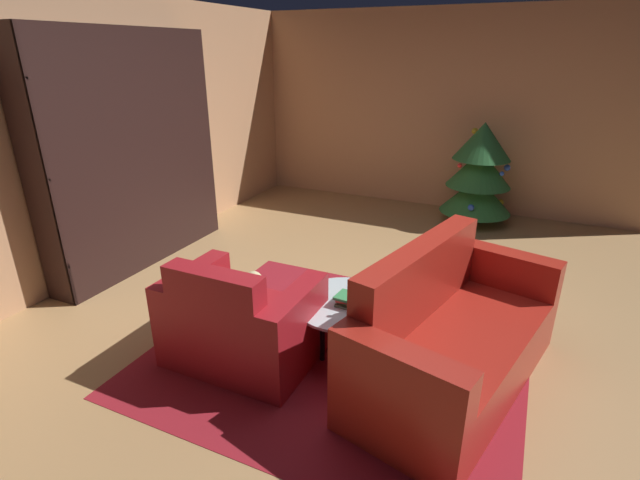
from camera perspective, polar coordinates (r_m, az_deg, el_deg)
name	(u,v)px	position (r m, az deg, el deg)	size (l,w,h in m)	color
ground_plane	(353,317)	(4.01, 3.99, -9.33)	(8.08, 8.08, 0.00)	tan
wall_back	(446,112)	(6.77, 15.02, 14.73)	(5.39, 0.06, 2.61)	tan
wall_left	(96,138)	(5.07, -25.54, 11.10)	(0.06, 6.86, 2.61)	tan
area_rug	(340,351)	(3.61, 2.40, -13.24)	(2.61, 2.35, 0.01)	maroon
bookshelf_unit	(142,150)	(5.14, -20.79, 10.12)	(0.34, 2.09, 2.29)	black
armchair_red	(240,324)	(3.41, -9.64, -10.01)	(1.01, 0.73, 0.82)	maroon
couch_red	(450,339)	(3.29, 15.52, -11.50)	(1.20, 1.89, 0.92)	#A22218
coffee_table	(346,306)	(3.43, 3.18, -7.95)	(0.79, 0.79, 0.41)	black
book_stack_on_table	(350,301)	(3.35, 3.69, -7.34)	(0.22, 0.17, 0.08)	#4B7A53
bottle_on_table	(366,300)	(3.22, 5.63, -7.28)	(0.08, 0.08, 0.28)	navy
decorated_tree	(479,172)	(6.26, 18.74, 7.76)	(0.88, 0.88, 1.28)	brown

